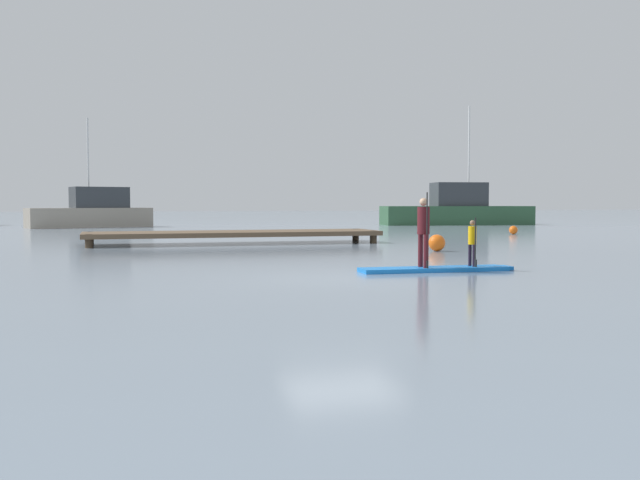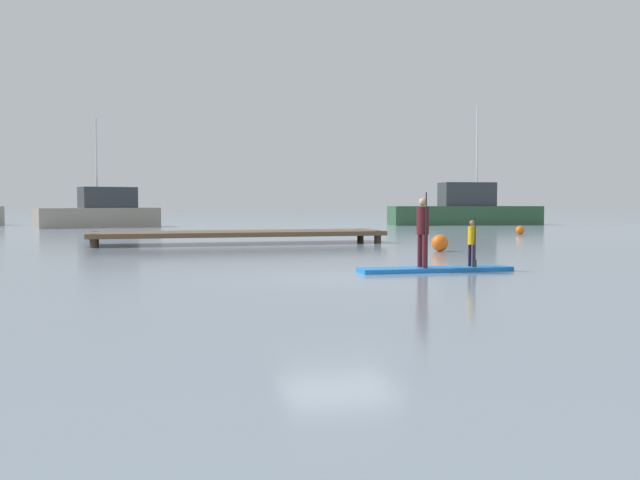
{
  "view_description": "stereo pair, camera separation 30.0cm",
  "coord_description": "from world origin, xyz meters",
  "px_view_note": "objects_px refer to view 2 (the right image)",
  "views": [
    {
      "loc": [
        -4.93,
        -15.02,
        1.65
      ],
      "look_at": [
        0.36,
        2.85,
        0.68
      ],
      "focal_mm": 41.07,
      "sensor_mm": 36.0,
      "label": 1
    },
    {
      "loc": [
        -4.64,
        -15.11,
        1.65
      ],
      "look_at": [
        0.36,
        2.85,
        0.68
      ],
      "focal_mm": 41.07,
      "sensor_mm": 36.0,
      "label": 2
    }
  ],
  "objects_px": {
    "paddleboard_near": "(436,269)",
    "paddler_child_solo": "(472,241)",
    "fishing_boat_white_large": "(465,210)",
    "paddler_adult": "(423,228)",
    "fishing_boat_green_midground": "(101,212)",
    "mooring_buoy_near": "(520,230)",
    "mooring_buoy_far": "(440,243)"
  },
  "relations": [
    {
      "from": "paddleboard_near",
      "to": "mooring_buoy_near",
      "type": "xyz_separation_m",
      "value": [
        12.56,
        17.27,
        0.17
      ]
    },
    {
      "from": "paddleboard_near",
      "to": "fishing_boat_green_midground",
      "type": "bearing_deg",
      "value": 103.61
    },
    {
      "from": "fishing_boat_green_midground",
      "to": "mooring_buoy_far",
      "type": "relative_size",
      "value": 14.37
    },
    {
      "from": "paddler_child_solo",
      "to": "mooring_buoy_far",
      "type": "bearing_deg",
      "value": 71.44
    },
    {
      "from": "paddler_child_solo",
      "to": "fishing_boat_white_large",
      "type": "relative_size",
      "value": 0.11
    },
    {
      "from": "paddler_adult",
      "to": "fishing_boat_green_midground",
      "type": "distance_m",
      "value": 35.17
    },
    {
      "from": "fishing_boat_white_large",
      "to": "paddleboard_near",
      "type": "bearing_deg",
      "value": -117.84
    },
    {
      "from": "paddler_adult",
      "to": "mooring_buoy_near",
      "type": "bearing_deg",
      "value": 53.21
    },
    {
      "from": "mooring_buoy_near",
      "to": "fishing_boat_white_large",
      "type": "bearing_deg",
      "value": 73.22
    },
    {
      "from": "paddleboard_near",
      "to": "paddler_adult",
      "type": "distance_m",
      "value": 1.05
    },
    {
      "from": "paddler_adult",
      "to": "fishing_boat_white_large",
      "type": "distance_m",
      "value": 36.89
    },
    {
      "from": "mooring_buoy_far",
      "to": "fishing_boat_white_large",
      "type": "bearing_deg",
      "value": 61.62
    },
    {
      "from": "fishing_boat_green_midground",
      "to": "fishing_boat_white_large",
      "type": "bearing_deg",
      "value": -4.02
    },
    {
      "from": "paddler_adult",
      "to": "fishing_boat_green_midground",
      "type": "xyz_separation_m",
      "value": [
        -7.95,
        34.26,
        -0.02
      ]
    },
    {
      "from": "fishing_boat_white_large",
      "to": "mooring_buoy_near",
      "type": "height_order",
      "value": "fishing_boat_white_large"
    },
    {
      "from": "paddler_adult",
      "to": "fishing_boat_white_large",
      "type": "relative_size",
      "value": 0.16
    },
    {
      "from": "paddleboard_near",
      "to": "paddler_child_solo",
      "type": "xyz_separation_m",
      "value": [
        0.91,
        -0.05,
        0.67
      ]
    },
    {
      "from": "paddleboard_near",
      "to": "fishing_boat_green_midground",
      "type": "relative_size",
      "value": 0.47
    },
    {
      "from": "paddleboard_near",
      "to": "paddler_child_solo",
      "type": "relative_size",
      "value": 3.21
    },
    {
      "from": "paddler_child_solo",
      "to": "fishing_boat_white_large",
      "type": "bearing_deg",
      "value": 63.48
    },
    {
      "from": "mooring_buoy_far",
      "to": "paddler_adult",
      "type": "bearing_deg",
      "value": -118.04
    },
    {
      "from": "paddleboard_near",
      "to": "fishing_boat_green_midground",
      "type": "height_order",
      "value": "fishing_boat_green_midground"
    },
    {
      "from": "paddler_child_solo",
      "to": "fishing_boat_green_midground",
      "type": "xyz_separation_m",
      "value": [
        -9.21,
        34.32,
        0.3
      ]
    },
    {
      "from": "paddler_child_solo",
      "to": "fishing_boat_white_large",
      "type": "height_order",
      "value": "fishing_boat_white_large"
    },
    {
      "from": "paddler_child_solo",
      "to": "mooring_buoy_near",
      "type": "height_order",
      "value": "paddler_child_solo"
    },
    {
      "from": "paddleboard_near",
      "to": "paddler_adult",
      "type": "xyz_separation_m",
      "value": [
        -0.34,
        0.01,
        1.0
      ]
    },
    {
      "from": "paddler_child_solo",
      "to": "mooring_buoy_near",
      "type": "relative_size",
      "value": 2.68
    },
    {
      "from": "paddler_child_solo",
      "to": "fishing_boat_white_large",
      "type": "xyz_separation_m",
      "value": [
        16.24,
        32.54,
        0.36
      ]
    },
    {
      "from": "paddleboard_near",
      "to": "mooring_buoy_near",
      "type": "distance_m",
      "value": 21.36
    },
    {
      "from": "paddler_child_solo",
      "to": "fishing_boat_green_midground",
      "type": "distance_m",
      "value": 35.54
    },
    {
      "from": "paddler_adult",
      "to": "fishing_boat_green_midground",
      "type": "relative_size",
      "value": 0.22
    },
    {
      "from": "fishing_boat_green_midground",
      "to": "paddler_child_solo",
      "type": "bearing_deg",
      "value": -74.98
    }
  ]
}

